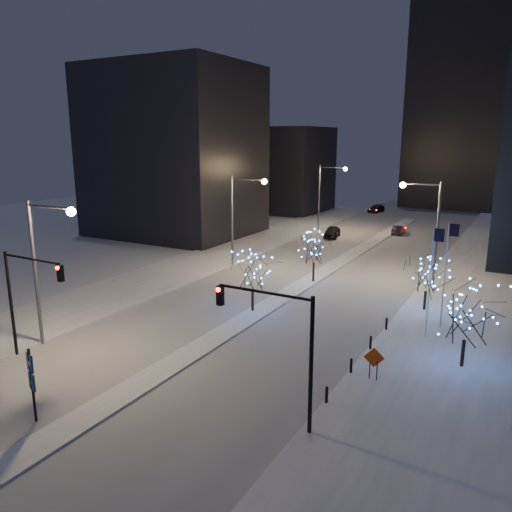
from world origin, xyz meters
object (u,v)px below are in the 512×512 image
Objects in this scene: street_lamp_w_mid at (240,209)px; street_lamp_east at (428,219)px; holiday_tree_plaza_far at (427,275)px; construction_sign at (374,360)px; car_far at (376,209)px; holiday_tree_median_near at (253,272)px; holiday_tree_median_far at (314,249)px; traffic_signal_east at (281,336)px; car_near at (332,232)px; street_lamp_w_near at (44,255)px; street_lamp_w_far at (326,189)px; holiday_tree_plaza_near at (467,314)px; wayfinding_sign at (31,378)px; traffic_signal_west at (25,289)px; car_mid at (398,230)px.

street_lamp_w_mid is 1.00× the size of street_lamp_east.
holiday_tree_plaza_far reaches higher than construction_sign.
holiday_tree_median_near is (7.25, -60.99, 2.69)m from car_far.
traffic_signal_east is at bearing -70.76° from holiday_tree_median_far.
car_near is at bearing 106.36° from holiday_tree_median_far.
street_lamp_w_near is at bearing -112.15° from holiday_tree_median_far.
street_lamp_w_far is 1.00× the size of street_lamp_east.
street_lamp_w_far is 1.68× the size of holiday_tree_plaza_near.
wayfinding_sign is at bearing -94.79° from holiday_tree_median_far.
car_far is (-16.69, 74.81, -4.06)m from traffic_signal_east.
traffic_signal_west is 16.87m from holiday_tree_median_near.
traffic_signal_east reaches higher than holiday_tree_plaza_near.
car_far is (-17.83, 45.80, -5.75)m from street_lamp_east.
traffic_signal_west is 1.44× the size of car_far.
wayfinding_sign is at bearing -77.64° from street_lamp_w_mid.
wayfinding_sign is (5.75, -80.46, 1.71)m from car_far.
street_lamp_east is 36.93m from wayfinding_sign.
construction_sign reaches higher than car_far.
traffic_signal_west reaches higher than wayfinding_sign.
holiday_tree_plaza_near is at bearing -66.88° from holiday_tree_plaza_far.
holiday_tree_plaza_near is (24.85, -14.75, -2.94)m from street_lamp_w_mid.
street_lamp_w_far is (0.00, 25.00, 0.00)m from street_lamp_w_mid.
traffic_signal_east is 1.78× the size of wayfinding_sign.
street_lamp_east is 1.43× the size of traffic_signal_east.
holiday_tree_median_far is (8.25, -50.62, 2.77)m from car_far.
street_lamp_w_mid reaches higher than traffic_signal_west.
street_lamp_w_far reaches higher than car_mid.
street_lamp_east is at bearing 81.63° from construction_sign.
traffic_signal_east is 54.87m from car_mid.
traffic_signal_east is at bearing -3.21° from street_lamp_w_near.
car_near is at bearing 101.59° from construction_sign.
street_lamp_w_far reaches higher than car_far.
street_lamp_w_near is 5.00× the size of construction_sign.
wayfinding_sign is at bearing -94.40° from holiday_tree_median_near.
holiday_tree_plaza_far is 14.30m from construction_sign.
traffic_signal_east is 1.18× the size of holiday_tree_plaza_near.
traffic_signal_east is at bearing -70.34° from car_far.
traffic_signal_west is at bearing -132.59° from holiday_tree_plaza_far.
traffic_signal_west reaches higher than holiday_tree_plaza_near.
car_mid is at bearing 17.07° from street_lamp_w_far.
car_mid is 30.17m from holiday_tree_median_far.
street_lamp_w_far is 2.13× the size of car_near.
holiday_tree_plaza_far is (20.20, 21.98, -1.69)m from traffic_signal_west.
holiday_tree_median_far is (-9.58, -4.82, -2.98)m from street_lamp_east.
street_lamp_east is 11.13m from holiday_tree_median_far.
car_mid is at bearing 107.16° from holiday_tree_plaza_far.
car_near is 2.35× the size of construction_sign.
street_lamp_east is at bearing 26.70° from holiday_tree_median_far.
car_near is 0.93× the size of holiday_tree_median_far.
traffic_signal_west reaches higher than holiday_tree_median_near.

